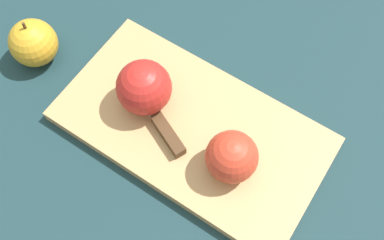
% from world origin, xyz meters
% --- Properties ---
extents(ground_plane, '(4.00, 4.00, 0.00)m').
position_xyz_m(ground_plane, '(0.00, 0.00, 0.00)').
color(ground_plane, '#193338').
extents(cutting_board, '(0.43, 0.23, 0.02)m').
position_xyz_m(cutting_board, '(0.00, 0.00, 0.01)').
color(cutting_board, tan).
rests_on(cutting_board, ground_plane).
extents(apple_half_left, '(0.08, 0.08, 0.08)m').
position_xyz_m(apple_half_left, '(-0.09, 0.02, 0.06)').
color(apple_half_left, red).
rests_on(apple_half_left, cutting_board).
extents(apple_half_right, '(0.09, 0.09, 0.09)m').
position_xyz_m(apple_half_right, '(0.09, 0.01, 0.07)').
color(apple_half_right, red).
rests_on(apple_half_right, cutting_board).
extents(knife, '(0.15, 0.08, 0.02)m').
position_xyz_m(knife, '(0.03, 0.03, 0.03)').
color(knife, silver).
rests_on(knife, cutting_board).
extents(apple_whole, '(0.08, 0.08, 0.09)m').
position_xyz_m(apple_whole, '(0.30, 0.03, 0.04)').
color(apple_whole, gold).
rests_on(apple_whole, ground_plane).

